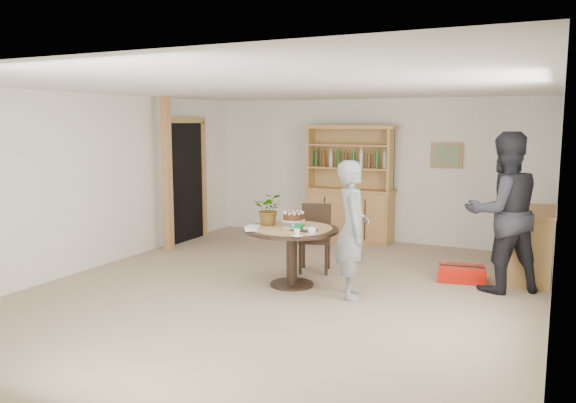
# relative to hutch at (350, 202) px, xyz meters

# --- Properties ---
(ground) EXTENTS (7.00, 7.00, 0.00)m
(ground) POSITION_rel_hutch_xyz_m (0.30, -3.24, -0.69)
(ground) COLOR tan
(ground) RESTS_ON ground
(room_shell) EXTENTS (6.04, 7.04, 2.52)m
(room_shell) POSITION_rel_hutch_xyz_m (0.30, -3.23, 1.05)
(room_shell) COLOR white
(room_shell) RESTS_ON ground
(doorway) EXTENTS (0.13, 1.10, 2.18)m
(doorway) POSITION_rel_hutch_xyz_m (-2.63, -1.24, 0.42)
(doorway) COLOR black
(doorway) RESTS_ON ground
(pine_post) EXTENTS (0.12, 0.12, 2.50)m
(pine_post) POSITION_rel_hutch_xyz_m (-2.40, -2.04, 0.56)
(pine_post) COLOR tan
(pine_post) RESTS_ON ground
(hutch) EXTENTS (1.62, 0.54, 2.04)m
(hutch) POSITION_rel_hutch_xyz_m (0.00, 0.00, 0.00)
(hutch) COLOR tan
(hutch) RESTS_ON ground
(sideboard) EXTENTS (0.54, 1.26, 0.94)m
(sideboard) POSITION_rel_hutch_xyz_m (3.04, -1.24, -0.22)
(sideboard) COLOR tan
(sideboard) RESTS_ON ground
(dining_table) EXTENTS (1.20, 1.20, 0.76)m
(dining_table) POSITION_rel_hutch_xyz_m (0.27, -2.96, -0.08)
(dining_table) COLOR black
(dining_table) RESTS_ON ground
(dining_chair) EXTENTS (0.52, 0.52, 0.95)m
(dining_chair) POSITION_rel_hutch_xyz_m (0.25, -2.13, -0.15)
(dining_chair) COLOR black
(dining_chair) RESTS_ON ground
(birthday_cake) EXTENTS (0.30, 0.30, 0.20)m
(birthday_cake) POSITION_rel_hutch_xyz_m (0.27, -2.91, 0.19)
(birthday_cake) COLOR white
(birthday_cake) RESTS_ON dining_table
(flower_vase) EXTENTS (0.47, 0.44, 0.42)m
(flower_vase) POSITION_rel_hutch_xyz_m (-0.08, -2.91, 0.28)
(flower_vase) COLOR #3F7233
(flower_vase) RESTS_ON dining_table
(gift_tray) EXTENTS (0.30, 0.20, 0.08)m
(gift_tray) POSITION_rel_hutch_xyz_m (0.48, -3.08, 0.10)
(gift_tray) COLOR black
(gift_tray) RESTS_ON dining_table
(coffee_cup_a) EXTENTS (0.15, 0.15, 0.09)m
(coffee_cup_a) POSITION_rel_hutch_xyz_m (0.67, -3.24, 0.11)
(coffee_cup_a) COLOR white
(coffee_cup_a) RESTS_ON dining_table
(coffee_cup_b) EXTENTS (0.15, 0.15, 0.08)m
(coffee_cup_b) POSITION_rel_hutch_xyz_m (0.55, -3.41, 0.11)
(coffee_cup_b) COLOR white
(coffee_cup_b) RESTS_ON dining_table
(napkins) EXTENTS (0.24, 0.33, 0.03)m
(napkins) POSITION_rel_hutch_xyz_m (-0.14, -3.27, 0.09)
(napkins) COLOR white
(napkins) RESTS_ON dining_table
(teen_boy) EXTENTS (0.60, 0.71, 1.65)m
(teen_boy) POSITION_rel_hutch_xyz_m (1.12, -3.06, 0.14)
(teen_boy) COLOR gray
(teen_boy) RESTS_ON ground
(adult_person) EXTENTS (1.22, 1.16, 1.98)m
(adult_person) POSITION_rel_hutch_xyz_m (2.71, -2.01, 0.30)
(adult_person) COLOR black
(adult_person) RESTS_ON ground
(red_suitcase) EXTENTS (0.66, 0.50, 0.21)m
(red_suitcase) POSITION_rel_hutch_xyz_m (2.21, -1.79, -0.59)
(red_suitcase) COLOR red
(red_suitcase) RESTS_ON ground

